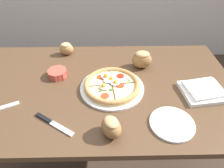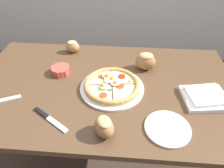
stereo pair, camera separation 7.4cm
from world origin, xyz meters
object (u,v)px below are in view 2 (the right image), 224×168
(bread_piece_near, at_px, (146,61))
(knife_main, at_px, (50,119))
(bread_piece_far, at_px, (73,46))
(napkin_folded, at_px, (205,97))
(ramekin_bowl, at_px, (61,70))
(pizza, at_px, (112,86))
(bread_piece_mid, at_px, (104,126))
(dining_table, at_px, (104,100))
(side_saucer, at_px, (167,128))

(bread_piece_near, distance_m, knife_main, 0.57)
(bread_piece_far, bearing_deg, napkin_folded, -27.91)
(ramekin_bowl, height_order, bread_piece_near, bread_piece_near)
(ramekin_bowl, xyz_separation_m, napkin_folded, (0.71, -0.15, -0.00))
(ramekin_bowl, height_order, knife_main, ramekin_bowl)
(pizza, xyz_separation_m, bread_piece_mid, (-0.01, -0.27, 0.02))
(napkin_folded, bearing_deg, knife_main, -165.58)
(ramekin_bowl, relative_size, bread_piece_near, 0.93)
(dining_table, height_order, pizza, pizza)
(ramekin_bowl, bearing_deg, bread_piece_far, 86.18)
(pizza, distance_m, bread_piece_near, 0.25)
(bread_piece_near, xyz_separation_m, bread_piece_mid, (-0.18, -0.45, -0.01))
(bread_piece_mid, height_order, bread_piece_far, bread_piece_mid)
(side_saucer, bearing_deg, bread_piece_near, 99.87)
(ramekin_bowl, bearing_deg, pizza, -20.58)
(bread_piece_near, bearing_deg, dining_table, -144.22)
(dining_table, distance_m, bread_piece_mid, 0.33)
(bread_piece_near, distance_m, side_saucer, 0.42)
(dining_table, distance_m, knife_main, 0.33)
(ramekin_bowl, bearing_deg, bread_piece_near, 9.57)
(napkin_folded, xyz_separation_m, side_saucer, (-0.19, -0.18, -0.01))
(pizza, distance_m, ramekin_bowl, 0.30)
(bread_piece_far, bearing_deg, pizza, -50.62)
(knife_main, relative_size, side_saucer, 0.96)
(dining_table, relative_size, ramekin_bowl, 12.90)
(dining_table, distance_m, bread_piece_far, 0.40)
(knife_main, bearing_deg, ramekin_bowl, 130.80)
(pizza, height_order, ramekin_bowl, pizza)
(napkin_folded, bearing_deg, bread_piece_mid, -152.96)
(bread_piece_near, height_order, bread_piece_far, bread_piece_near)
(knife_main, bearing_deg, bread_piece_mid, 20.89)
(ramekin_bowl, relative_size, napkin_folded, 0.48)
(ramekin_bowl, xyz_separation_m, bread_piece_far, (0.01, 0.22, 0.02))
(napkin_folded, height_order, knife_main, napkin_folded)
(bread_piece_far, relative_size, side_saucer, 0.48)
(pizza, bearing_deg, dining_table, 148.14)
(pizza, bearing_deg, bread_piece_far, 129.38)
(pizza, xyz_separation_m, knife_main, (-0.24, -0.22, -0.02))
(side_saucer, bearing_deg, napkin_folded, 43.55)
(napkin_folded, xyz_separation_m, bread_piece_near, (-0.26, 0.23, 0.03))
(pizza, relative_size, bread_piece_near, 2.77)
(dining_table, relative_size, bread_piece_far, 15.46)
(knife_main, bearing_deg, napkin_folded, 47.70)
(knife_main, distance_m, side_saucer, 0.48)
(side_saucer, bearing_deg, bread_piece_far, 132.51)
(pizza, height_order, bread_piece_mid, bread_piece_mid)
(bread_piece_near, bearing_deg, pizza, -132.57)
(bread_piece_near, bearing_deg, bread_piece_mid, -111.28)
(knife_main, bearing_deg, bread_piece_far, 126.21)
(bread_piece_near, relative_size, side_saucer, 0.62)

